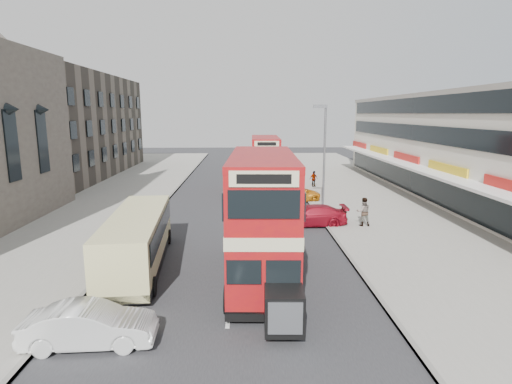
% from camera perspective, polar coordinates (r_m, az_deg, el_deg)
% --- Properties ---
extents(ground, '(160.00, 160.00, 0.00)m').
position_cam_1_polar(ground, '(14.59, -4.14, -20.20)').
color(ground, '#28282B').
rests_on(ground, ground).
extents(road_surface, '(12.00, 90.00, 0.01)m').
position_cam_1_polar(road_surface, '(33.36, -2.71, -2.21)').
color(road_surface, '#28282B').
rests_on(road_surface, ground).
extents(pavement_right, '(12.00, 90.00, 0.15)m').
position_cam_1_polar(pavement_right, '(35.23, 17.21, -1.88)').
color(pavement_right, gray).
rests_on(pavement_right, ground).
extents(pavement_left, '(12.00, 90.00, 0.15)m').
position_cam_1_polar(pavement_left, '(35.65, -22.39, -2.07)').
color(pavement_left, gray).
rests_on(pavement_left, ground).
extents(kerb_left, '(0.20, 90.00, 0.16)m').
position_cam_1_polar(kerb_left, '(34.01, -13.05, -2.11)').
color(kerb_left, gray).
rests_on(kerb_left, ground).
extents(kerb_right, '(0.20, 90.00, 0.16)m').
position_cam_1_polar(kerb_right, '(33.78, 7.70, -2.01)').
color(kerb_right, gray).
rests_on(kerb_right, ground).
extents(brick_terrace, '(14.00, 28.00, 12.00)m').
position_cam_1_polar(brick_terrace, '(55.35, -26.09, 8.15)').
color(brick_terrace, '#66594C').
rests_on(brick_terrace, ground).
extents(commercial_row, '(9.90, 46.20, 9.30)m').
position_cam_1_polar(commercial_row, '(39.64, 27.64, 5.51)').
color(commercial_row, beige).
rests_on(commercial_row, ground).
extents(street_lamp, '(1.00, 0.20, 8.12)m').
position_cam_1_polar(street_lamp, '(31.18, 9.27, 5.65)').
color(street_lamp, slate).
rests_on(street_lamp, ground).
extents(bus_main, '(3.08, 10.18, 5.56)m').
position_cam_1_polar(bus_main, '(18.47, 0.93, -3.56)').
color(bus_main, black).
rests_on(bus_main, ground).
extents(bus_second, '(2.72, 9.33, 5.11)m').
position_cam_1_polar(bus_second, '(39.82, 1.29, 3.85)').
color(bus_second, black).
rests_on(bus_second, ground).
extents(coach, '(3.17, 9.56, 2.49)m').
position_cam_1_polar(coach, '(21.27, -16.02, -6.13)').
color(coach, black).
rests_on(coach, ground).
extents(car_left_front, '(4.30, 1.69, 1.39)m').
position_cam_1_polar(car_left_front, '(15.18, -21.92, -16.69)').
color(car_left_front, silver).
rests_on(car_left_front, ground).
extents(car_right_a, '(4.82, 1.97, 1.40)m').
position_cam_1_polar(car_right_a, '(28.26, 7.60, -3.24)').
color(car_right_a, maroon).
rests_on(car_right_a, ground).
extents(car_right_b, '(4.22, 2.36, 1.11)m').
position_cam_1_polar(car_right_b, '(35.78, 5.52, -0.45)').
color(car_right_b, orange).
rests_on(car_right_b, ground).
extents(pedestrian_near, '(0.72, 0.50, 1.93)m').
position_cam_1_polar(pedestrian_near, '(28.30, 14.58, -2.61)').
color(pedestrian_near, gray).
rests_on(pedestrian_near, pavement_right).
extents(pedestrian_far, '(1.01, 0.75, 1.60)m').
position_cam_1_polar(pedestrian_far, '(42.49, 7.95, 1.81)').
color(pedestrian_far, gray).
rests_on(pedestrian_far, pavement_right).
extents(cyclist, '(0.78, 1.71, 2.00)m').
position_cam_1_polar(cyclist, '(33.50, 4.72, -1.01)').
color(cyclist, gray).
rests_on(cyclist, ground).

